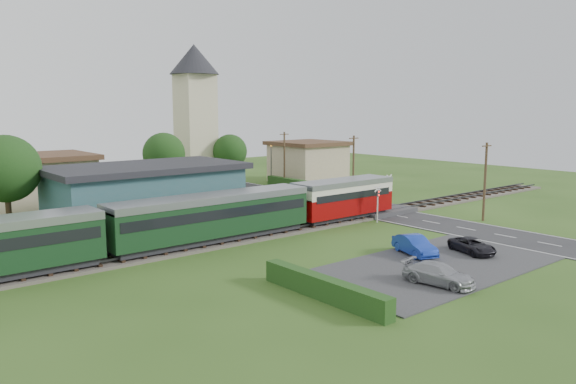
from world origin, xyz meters
TOP-DOWN VIEW (x-y plane):
  - ground at (0.00, 0.00)m, footprint 120.00×120.00m
  - railway_track at (0.00, 2.00)m, footprint 76.00×3.20m
  - road at (10.00, 0.00)m, footprint 6.00×70.00m
  - car_park at (-1.50, -12.00)m, footprint 17.00×9.00m
  - crossing_deck at (10.00, 2.00)m, footprint 6.20×3.40m
  - platform at (-10.00, 5.20)m, footprint 30.00×3.00m
  - equipment_hut at (-18.00, 5.20)m, footprint 2.30×2.30m
  - station_building at (-10.00, 10.99)m, footprint 16.00×9.00m
  - train at (-12.24, 2.00)m, footprint 43.20×2.90m
  - church_tower at (5.00, 28.00)m, footprint 6.00×6.00m
  - house_west at (-15.00, 25.00)m, footprint 10.80×8.80m
  - house_east at (20.00, 24.00)m, footprint 8.80×8.80m
  - hedge_carpark at (-11.00, -12.00)m, footprint 0.80×9.00m
  - hedge_roadside at (14.20, 16.00)m, footprint 0.80×18.00m
  - hedge_station at (-10.00, 15.50)m, footprint 22.00×0.80m
  - tree_a at (-20.00, 14.00)m, footprint 5.20×5.20m
  - tree_b at (-2.00, 23.00)m, footprint 4.60×4.60m
  - tree_c at (8.00, 25.00)m, footprint 4.20×4.20m
  - utility_pole_b at (14.20, -6.00)m, footprint 1.40×0.22m
  - utility_pole_c at (14.20, 10.00)m, footprint 1.40×0.22m
  - utility_pole_d at (14.20, 22.00)m, footprint 1.40×0.22m
  - crossing_signal_near at (6.40, -0.41)m, footprint 0.84×0.28m
  - crossing_signal_far at (13.60, 4.39)m, footprint 0.84×0.28m
  - streetlamp_east at (16.00, 27.00)m, footprint 0.30×0.30m
  - car_on_road at (9.44, 14.39)m, footprint 3.67×2.65m
  - car_park_blue at (-0.19, -9.53)m, footprint 2.73×4.21m
  - car_park_silver at (-4.42, -14.50)m, footprint 2.36×4.41m
  - car_park_dark at (3.27, -11.79)m, footprint 2.81×4.05m
  - pedestrian_near at (-5.06, 5.39)m, footprint 0.73×0.56m
  - pedestrian_far at (-13.96, 5.23)m, footprint 1.03×1.16m

SIDE VIEW (x-z plane):
  - ground at x=0.00m, z-range 0.00..0.00m
  - road at x=10.00m, z-range 0.00..0.05m
  - car_park at x=-1.50m, z-range 0.00..0.08m
  - railway_track at x=0.00m, z-range -0.13..0.36m
  - crossing_deck at x=10.00m, z-range 0.00..0.45m
  - platform at x=-10.00m, z-range 0.00..0.45m
  - car_park_dark at x=3.27m, z-range 0.08..1.11m
  - hedge_carpark at x=-11.00m, z-range 0.00..1.20m
  - hedge_roadside at x=14.20m, z-range 0.00..1.20m
  - car_on_road at x=9.44m, z-range 0.05..1.21m
  - hedge_station at x=-10.00m, z-range 0.00..1.30m
  - car_park_silver at x=-4.42m, z-range 0.08..1.30m
  - car_park_blue at x=-0.19m, z-range 0.08..1.39m
  - pedestrian_near at x=-5.06m, z-range 0.45..2.24m
  - pedestrian_far at x=-13.96m, z-range 0.45..2.43m
  - equipment_hut at x=-18.00m, z-range 0.47..3.02m
  - crossing_signal_near at x=6.40m, z-range 0.50..3.78m
  - crossing_signal_far at x=13.60m, z-range 0.50..3.78m
  - train at x=-12.24m, z-range 0.48..3.88m
  - station_building at x=-10.00m, z-range 0.04..5.34m
  - house_west at x=-15.00m, z-range 0.04..5.54m
  - house_east at x=20.00m, z-range 0.05..5.55m
  - streetlamp_east at x=16.00m, z-range 0.46..5.62m
  - utility_pole_b at x=14.20m, z-range 0.13..7.13m
  - utility_pole_c at x=14.20m, z-range 0.13..7.13m
  - utility_pole_d at x=14.20m, z-range 0.13..7.13m
  - tree_c at x=8.00m, z-range 1.26..8.04m
  - tree_b at x=-2.00m, z-range 1.35..8.69m
  - tree_a at x=-20.00m, z-range 1.38..9.38m
  - church_tower at x=5.00m, z-range 1.43..19.03m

